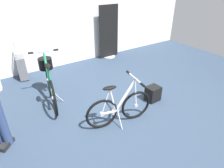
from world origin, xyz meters
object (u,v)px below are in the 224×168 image
Objects in this scene: floor_banner_stand at (109,35)px; rolling_suitcase at (22,67)px; backpack_on_floor at (153,93)px; folding_bike_foreground at (119,107)px; display_bike_left at (49,79)px.

floor_banner_stand reaches higher than rolling_suitcase.
floor_banner_stand is at bearing 76.88° from backpack_on_floor.
rolling_suitcase is at bearing 128.56° from backpack_on_floor.
backpack_on_floor is at bearing 11.39° from folding_bike_foreground.
floor_banner_stand is 2.99m from folding_bike_foreground.
floor_banner_stand is 1.75× the size of rolling_suitcase.
backpack_on_floor is at bearing -103.12° from floor_banner_stand.
rolling_suitcase is (-0.94, 2.52, -0.02)m from folding_bike_foreground.
folding_bike_foreground is 0.83× the size of display_bike_left.
rolling_suitcase is at bearing 101.82° from display_bike_left.
rolling_suitcase reaches higher than folding_bike_foreground.
floor_banner_stand is 2.51m from backpack_on_floor.
display_bike_left is at bearing 145.27° from backpack_on_floor.
folding_bike_foreground is at bearing -119.82° from floor_banner_stand.
floor_banner_stand is at bearing 30.70° from display_bike_left.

